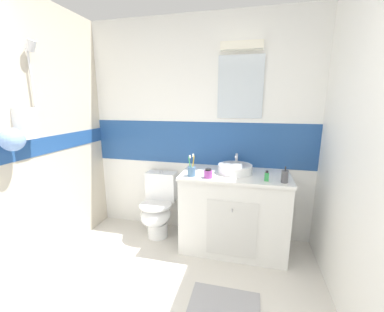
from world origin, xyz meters
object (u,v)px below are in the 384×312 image
(toothbrush_cup, at_px, (192,171))
(soap_dispenser, at_px, (285,176))
(sink_basin, at_px, (235,168))
(toilet, at_px, (158,207))
(perfume_flask_small, at_px, (267,176))
(hair_gel_jar, at_px, (208,174))

(toothbrush_cup, xyz_separation_m, soap_dispenser, (0.88, 0.01, 0.01))
(sink_basin, relative_size, toothbrush_cup, 1.73)
(toilet, height_order, toothbrush_cup, toothbrush_cup)
(toilet, relative_size, perfume_flask_small, 7.67)
(toilet, xyz_separation_m, toothbrush_cup, (0.47, -0.24, 0.55))
(toilet, xyz_separation_m, soap_dispenser, (1.34, -0.24, 0.55))
(sink_basin, xyz_separation_m, toothbrush_cup, (-0.41, -0.22, 0.00))
(soap_dispenser, height_order, hair_gel_jar, soap_dispenser)
(toilet, distance_m, hair_gel_jar, 0.88)
(toothbrush_cup, relative_size, hair_gel_jar, 2.45)
(soap_dispenser, xyz_separation_m, perfume_flask_small, (-0.16, 0.01, -0.01))
(soap_dispenser, distance_m, perfume_flask_small, 0.16)
(soap_dispenser, bearing_deg, hair_gel_jar, -177.89)
(hair_gel_jar, relative_size, perfume_flask_small, 0.93)
(toilet, height_order, soap_dispenser, soap_dispenser)
(toothbrush_cup, height_order, soap_dispenser, toothbrush_cup)
(sink_basin, height_order, toothbrush_cup, toothbrush_cup)
(hair_gel_jar, bearing_deg, soap_dispenser, 2.11)
(sink_basin, height_order, perfume_flask_small, sink_basin)
(sink_basin, distance_m, perfume_flask_small, 0.37)
(sink_basin, bearing_deg, toothbrush_cup, -152.36)
(perfume_flask_small, bearing_deg, soap_dispenser, -2.42)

